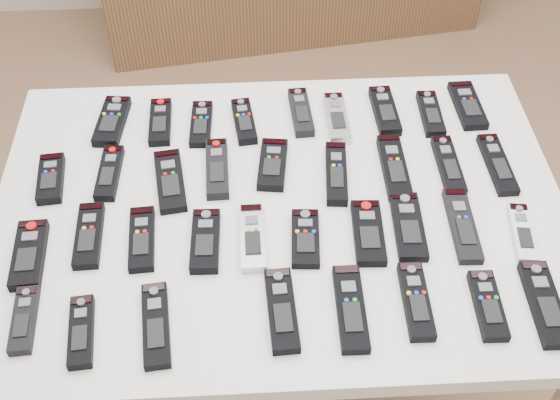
{
  "coord_description": "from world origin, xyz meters",
  "views": [
    {
      "loc": [
        -0.01,
        -1.11,
        1.91
      ],
      "look_at": [
        0.04,
        -0.09,
        0.8
      ],
      "focal_mm": 45.0,
      "sensor_mm": 36.0,
      "label": 1
    }
  ],
  "objects_px": {
    "remote_28": "(24,320)",
    "remote_34": "(488,305)",
    "remote_15": "(394,167)",
    "remote_20": "(142,239)",
    "remote_10": "(109,173)",
    "remote_14": "(336,173)",
    "remote_5": "(337,118)",
    "remote_11": "(170,181)",
    "remote_7": "(431,114)",
    "remote_1": "(160,122)",
    "remote_2": "(201,124)",
    "remote_31": "(282,310)",
    "remote_9": "(51,179)",
    "remote_4": "(301,112)",
    "remote_0": "(112,121)",
    "remote_16": "(448,165)",
    "remote_18": "(29,254)",
    "remote_17": "(497,164)",
    "remote_23": "(305,238)",
    "remote_6": "(385,111)",
    "remote_22": "(253,237)",
    "remote_3": "(244,121)",
    "remote_33": "(416,301)",
    "remote_24": "(368,233)",
    "remote_19": "(89,235)",
    "remote_35": "(545,304)",
    "remote_21": "(205,241)",
    "remote_12": "(217,169)",
    "remote_8": "(468,105)",
    "remote_13": "(273,164)",
    "remote_27": "(522,233)",
    "table": "(280,224)",
    "remote_32": "(351,308)",
    "remote_25": "(408,226)",
    "remote_29": "(81,332)",
    "remote_26": "(462,225)"
  },
  "relations": [
    {
      "from": "remote_17",
      "to": "remote_20",
      "type": "relative_size",
      "value": 1.14
    },
    {
      "from": "remote_1",
      "to": "remote_5",
      "type": "xyz_separation_m",
      "value": [
        0.43,
        -0.01,
        0.0
      ]
    },
    {
      "from": "remote_19",
      "to": "remote_27",
      "type": "height_order",
      "value": "same"
    },
    {
      "from": "remote_9",
      "to": "remote_11",
      "type": "bearing_deg",
      "value": -9.74
    },
    {
      "from": "remote_11",
      "to": "remote_33",
      "type": "xyz_separation_m",
      "value": [
        0.49,
        -0.35,
        0.0
      ]
    },
    {
      "from": "remote_16",
      "to": "remote_14",
      "type": "bearing_deg",
      "value": -177.15
    },
    {
      "from": "remote_7",
      "to": "remote_35",
      "type": "xyz_separation_m",
      "value": [
        0.11,
        -0.57,
        0.0
      ]
    },
    {
      "from": "remote_12",
      "to": "remote_19",
      "type": "relative_size",
      "value": 1.06
    },
    {
      "from": "table",
      "to": "remote_32",
      "type": "distance_m",
      "value": 0.31
    },
    {
      "from": "remote_9",
      "to": "remote_11",
      "type": "xyz_separation_m",
      "value": [
        0.27,
        -0.02,
        -0.0
      ]
    },
    {
      "from": "remote_28",
      "to": "remote_31",
      "type": "bearing_deg",
      "value": -4.15
    },
    {
      "from": "remote_3",
      "to": "remote_9",
      "type": "bearing_deg",
      "value": -164.83
    },
    {
      "from": "remote_28",
      "to": "remote_34",
      "type": "distance_m",
      "value": 0.88
    },
    {
      "from": "remote_23",
      "to": "remote_28",
      "type": "relative_size",
      "value": 1.03
    },
    {
      "from": "remote_14",
      "to": "remote_25",
      "type": "relative_size",
      "value": 1.03
    },
    {
      "from": "remote_5",
      "to": "remote_11",
      "type": "xyz_separation_m",
      "value": [
        -0.4,
        -0.19,
        -0.0
      ]
    },
    {
      "from": "remote_15",
      "to": "remote_19",
      "type": "xyz_separation_m",
      "value": [
        -0.67,
        -0.17,
        -0.0
      ]
    },
    {
      "from": "remote_1",
      "to": "remote_2",
      "type": "height_order",
      "value": "remote_1"
    },
    {
      "from": "remote_17",
      "to": "remote_24",
      "type": "distance_m",
      "value": 0.38
    },
    {
      "from": "remote_7",
      "to": "remote_34",
      "type": "height_order",
      "value": "same"
    },
    {
      "from": "remote_10",
      "to": "remote_14",
      "type": "height_order",
      "value": "remote_14"
    },
    {
      "from": "remote_7",
      "to": "remote_14",
      "type": "bearing_deg",
      "value": -140.97
    },
    {
      "from": "remote_23",
      "to": "remote_35",
      "type": "relative_size",
      "value": 0.77
    },
    {
      "from": "remote_7",
      "to": "remote_8",
      "type": "bearing_deg",
      "value": 16.82
    },
    {
      "from": "remote_21",
      "to": "remote_33",
      "type": "bearing_deg",
      "value": -21.46
    },
    {
      "from": "remote_17",
      "to": "remote_29",
      "type": "distance_m",
      "value": 0.98
    },
    {
      "from": "remote_33",
      "to": "remote_22",
      "type": "bearing_deg",
      "value": 151.35
    },
    {
      "from": "remote_0",
      "to": "remote_1",
      "type": "height_order",
      "value": "remote_0"
    },
    {
      "from": "remote_15",
      "to": "remote_18",
      "type": "xyz_separation_m",
      "value": [
        -0.78,
        -0.21,
        0.0
      ]
    },
    {
      "from": "remote_19",
      "to": "remote_24",
      "type": "relative_size",
      "value": 1.0
    },
    {
      "from": "remote_15",
      "to": "remote_5",
      "type": "bearing_deg",
      "value": 122.49
    },
    {
      "from": "remote_4",
      "to": "remote_5",
      "type": "relative_size",
      "value": 0.96
    },
    {
      "from": "table",
      "to": "remote_26",
      "type": "distance_m",
      "value": 0.4
    },
    {
      "from": "remote_1",
      "to": "remote_18",
      "type": "xyz_separation_m",
      "value": [
        -0.24,
        -0.4,
        0.0
      ]
    },
    {
      "from": "remote_14",
      "to": "remote_5",
      "type": "bearing_deg",
      "value": 88.3
    },
    {
      "from": "remote_11",
      "to": "remote_13",
      "type": "height_order",
      "value": "remote_13"
    },
    {
      "from": "remote_24",
      "to": "remote_28",
      "type": "bearing_deg",
      "value": -162.69
    },
    {
      "from": "remote_9",
      "to": "remote_4",
      "type": "bearing_deg",
      "value": 13.55
    },
    {
      "from": "remote_15",
      "to": "remote_20",
      "type": "distance_m",
      "value": 0.59
    },
    {
      "from": "remote_0",
      "to": "remote_9",
      "type": "height_order",
      "value": "same"
    },
    {
      "from": "remote_19",
      "to": "remote_28",
      "type": "distance_m",
      "value": 0.22
    },
    {
      "from": "remote_0",
      "to": "remote_5",
      "type": "bearing_deg",
      "value": 4.4
    },
    {
      "from": "remote_33",
      "to": "remote_12",
      "type": "bearing_deg",
      "value": 136.18
    },
    {
      "from": "remote_18",
      "to": "remote_10",
      "type": "bearing_deg",
      "value": 55.77
    },
    {
      "from": "remote_11",
      "to": "remote_24",
      "type": "distance_m",
      "value": 0.46
    },
    {
      "from": "remote_11",
      "to": "remote_35",
      "type": "height_order",
      "value": "remote_35"
    },
    {
      "from": "remote_6",
      "to": "remote_11",
      "type": "height_order",
      "value": "remote_6"
    },
    {
      "from": "remote_24",
      "to": "remote_31",
      "type": "height_order",
      "value": "same"
    },
    {
      "from": "remote_6",
      "to": "remote_22",
      "type": "bearing_deg",
      "value": -132.89
    },
    {
      "from": "remote_33",
      "to": "table",
      "type": "bearing_deg",
      "value": 133.49
    }
  ]
}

